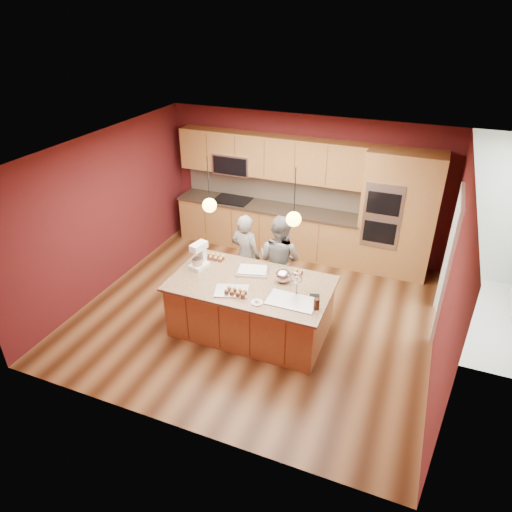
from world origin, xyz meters
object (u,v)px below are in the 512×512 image
at_px(island, 252,306).
at_px(person_left, 246,256).
at_px(mixing_bowl, 283,276).
at_px(stand_mixer, 199,257).
at_px(person_right, 279,260).

height_order(island, person_left, person_left).
distance_m(island, mixing_bowl, 0.70).
height_order(stand_mixer, mixing_bowl, stand_mixer).
xyz_separation_m(island, person_left, (-0.49, 0.92, 0.30)).
xyz_separation_m(person_right, stand_mixer, (-1.03, -0.80, 0.26)).
bearing_deg(stand_mixer, person_left, 74.89).
xyz_separation_m(stand_mixer, mixing_bowl, (1.33, 0.09, -0.08)).
distance_m(person_right, stand_mixer, 1.33).
xyz_separation_m(person_left, mixing_bowl, (0.90, -0.71, 0.22)).
relative_size(island, person_right, 1.50).
bearing_deg(stand_mixer, island, 6.00).
bearing_deg(mixing_bowl, stand_mixer, -176.23).
distance_m(island, person_left, 1.08).
bearing_deg(person_right, stand_mixer, 52.76).
distance_m(island, stand_mixer, 1.11).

